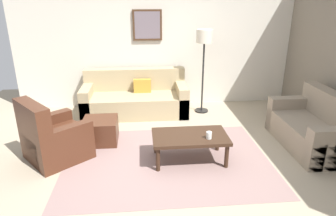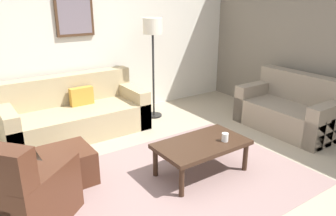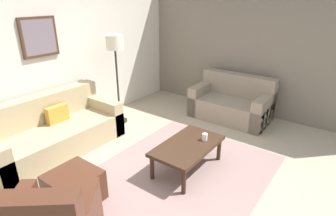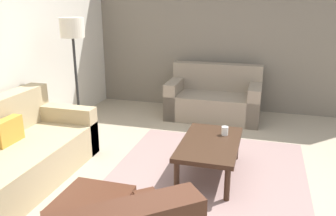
{
  "view_description": "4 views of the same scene",
  "coord_description": "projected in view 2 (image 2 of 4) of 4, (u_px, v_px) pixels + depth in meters",
  "views": [
    {
      "loc": [
        -0.35,
        -3.93,
        2.32
      ],
      "look_at": [
        0.03,
        0.25,
        0.75
      ],
      "focal_mm": 32.06,
      "sensor_mm": 36.0,
      "label": 1
    },
    {
      "loc": [
        -1.99,
        -2.66,
        2.07
      ],
      "look_at": [
        0.13,
        0.4,
        0.76
      ],
      "focal_mm": 34.74,
      "sensor_mm": 36.0,
      "label": 2
    },
    {
      "loc": [
        -2.55,
        -1.8,
        2.36
      ],
      "look_at": [
        0.32,
        0.32,
        0.89
      ],
      "focal_mm": 29.15,
      "sensor_mm": 36.0,
      "label": 3
    },
    {
      "loc": [
        -3.24,
        -0.54,
        1.93
      ],
      "look_at": [
        0.24,
        0.45,
        0.8
      ],
      "focal_mm": 36.83,
      "sensor_mm": 36.0,
      "label": 4
    }
  ],
  "objects": [
    {
      "name": "couch_loveseat",
      "position": [
        292.0,
        111.0,
        5.24
      ],
      "size": [
        0.87,
        1.54,
        0.88
      ],
      "color": "gray",
      "rests_on": "ground_plane"
    },
    {
      "name": "coffee_table",
      "position": [
        202.0,
        146.0,
        3.87
      ],
      "size": [
        1.1,
        0.64,
        0.41
      ],
      "color": "#382316",
      "rests_on": "ground_plane"
    },
    {
      "name": "lamp_standing",
      "position": [
        153.0,
        37.0,
        5.37
      ],
      "size": [
        0.32,
        0.32,
        1.71
      ],
      "color": "black",
      "rests_on": "ground_plane"
    },
    {
      "name": "ground_plane",
      "position": [
        178.0,
        181.0,
        3.82
      ],
      "size": [
        8.0,
        8.0,
        0.0
      ],
      "primitive_type": "plane",
      "color": "tan"
    },
    {
      "name": "framed_artwork",
      "position": [
        75.0,
        16.0,
        5.09
      ],
      "size": [
        0.61,
        0.04,
        0.63
      ],
      "color": "#472D1C"
    },
    {
      "name": "area_rug",
      "position": [
        178.0,
        180.0,
        3.82
      ],
      "size": [
        3.04,
        2.21,
        0.01
      ],
      "primitive_type": "cube",
      "color": "gray",
      "rests_on": "ground_plane"
    },
    {
      "name": "couch_main",
      "position": [
        74.0,
        114.0,
        5.07
      ],
      "size": [
        2.12,
        0.95,
        0.88
      ],
      "color": "tan",
      "rests_on": "ground_plane"
    },
    {
      "name": "cup",
      "position": [
        225.0,
        137.0,
        3.87
      ],
      "size": [
        0.08,
        0.08,
        0.1
      ],
      "primitive_type": "cylinder",
      "color": "white",
      "rests_on": "coffee_table"
    },
    {
      "name": "rear_partition",
      "position": [
        86.0,
        37.0,
        5.37
      ],
      "size": [
        6.0,
        0.12,
        2.8
      ],
      "primitive_type": "cube",
      "color": "silver",
      "rests_on": "ground_plane"
    },
    {
      "name": "ottoman",
      "position": [
        67.0,
        166.0,
        3.75
      ],
      "size": [
        0.56,
        0.56,
        0.4
      ],
      "primitive_type": "cube",
      "color": "#4C2819",
      "rests_on": "ground_plane"
    },
    {
      "name": "armchair_leather",
      "position": [
        16.0,
        199.0,
        2.96
      ],
      "size": [
        1.13,
        1.13,
        0.95
      ],
      "color": "#4C2819",
      "rests_on": "ground_plane"
    }
  ]
}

